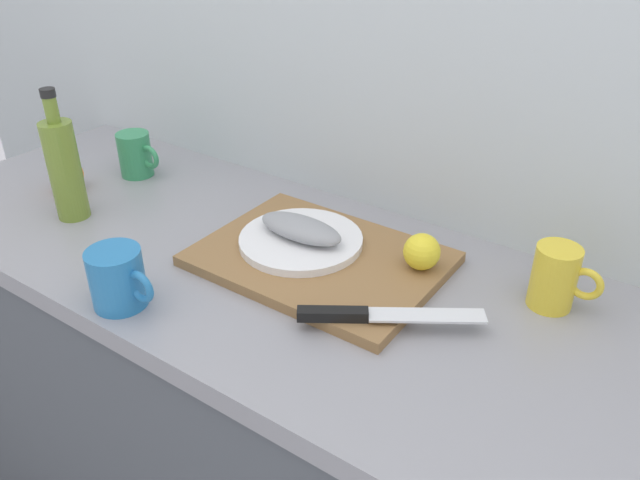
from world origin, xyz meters
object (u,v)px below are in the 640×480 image
object	(u,v)px
fish_fillet	(301,228)
coffee_mug_1	(556,278)
chef_knife	(367,315)
olive_oil_bottle	(64,168)
white_plate	(301,240)
cutting_board	(320,259)
coffee_mug_2	(118,278)
orange_0	(67,175)
lemon_0	(422,252)
coffee_mug_0	(136,155)

from	to	relation	value
fish_fillet	coffee_mug_1	size ratio (longest dim) A/B	1.53
chef_knife	olive_oil_bottle	bearing A→B (deg)	148.42
white_plate	coffee_mug_1	bearing A→B (deg)	13.34
cutting_board	coffee_mug_1	distance (m)	0.40
fish_fillet	coffee_mug_1	bearing A→B (deg)	13.34
cutting_board	coffee_mug_2	size ratio (longest dim) A/B	3.32
coffee_mug_2	orange_0	size ratio (longest dim) A/B	1.79
cutting_board	lemon_0	world-z (taller)	lemon_0
orange_0	white_plate	bearing A→B (deg)	7.62
cutting_board	chef_knife	distance (m)	0.21
chef_knife	coffee_mug_2	world-z (taller)	coffee_mug_2
chef_knife	olive_oil_bottle	distance (m)	0.70
lemon_0	cutting_board	bearing A→B (deg)	-159.04
orange_0	chef_knife	bearing A→B (deg)	-3.33
olive_oil_bottle	fish_fillet	bearing A→B (deg)	17.63
coffee_mug_1	coffee_mug_2	distance (m)	0.71
olive_oil_bottle	coffee_mug_0	distance (m)	0.23
cutting_board	fish_fillet	distance (m)	0.07
coffee_mug_0	olive_oil_bottle	bearing A→B (deg)	-77.17
lemon_0	olive_oil_bottle	size ratio (longest dim) A/B	0.24
cutting_board	coffee_mug_1	bearing A→B (deg)	16.41
coffee_mug_2	white_plate	bearing A→B (deg)	63.71
fish_fillet	coffee_mug_1	distance (m)	0.45
fish_fillet	lemon_0	size ratio (longest dim) A/B	2.67
white_plate	lemon_0	world-z (taller)	lemon_0
white_plate	orange_0	world-z (taller)	orange_0
white_plate	coffee_mug_2	size ratio (longest dim) A/B	1.78
coffee_mug_1	orange_0	world-z (taller)	coffee_mug_1
olive_oil_bottle	coffee_mug_2	distance (m)	0.36
fish_fillet	coffee_mug_0	world-z (taller)	coffee_mug_0
white_plate	coffee_mug_1	xyz separation A→B (m)	(0.43, 0.10, 0.03)
lemon_0	coffee_mug_2	xyz separation A→B (m)	(-0.37, -0.35, -0.00)
coffee_mug_0	coffee_mug_1	size ratio (longest dim) A/B	1.03
olive_oil_bottle	coffee_mug_2	xyz separation A→B (m)	(0.32, -0.15, -0.06)
white_plate	fish_fillet	size ratio (longest dim) A/B	1.33
cutting_board	white_plate	world-z (taller)	white_plate
lemon_0	orange_0	size ratio (longest dim) A/B	0.89
white_plate	olive_oil_bottle	xyz separation A→B (m)	(-0.47, -0.15, 0.08)
chef_knife	coffee_mug_1	distance (m)	0.31
cutting_board	coffee_mug_2	world-z (taller)	coffee_mug_2
cutting_board	olive_oil_bottle	size ratio (longest dim) A/B	1.59
lemon_0	olive_oil_bottle	bearing A→B (deg)	-163.51
white_plate	chef_knife	distance (m)	0.25
fish_fillet	cutting_board	bearing A→B (deg)	-11.35
fish_fillet	olive_oil_bottle	size ratio (longest dim) A/B	0.64
coffee_mug_1	orange_0	distance (m)	1.04
white_plate	coffee_mug_2	distance (m)	0.33
coffee_mug_1	coffee_mug_0	bearing A→B (deg)	-177.69
white_plate	coffee_mug_1	world-z (taller)	coffee_mug_1
olive_oil_bottle	coffee_mug_2	bearing A→B (deg)	-24.44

